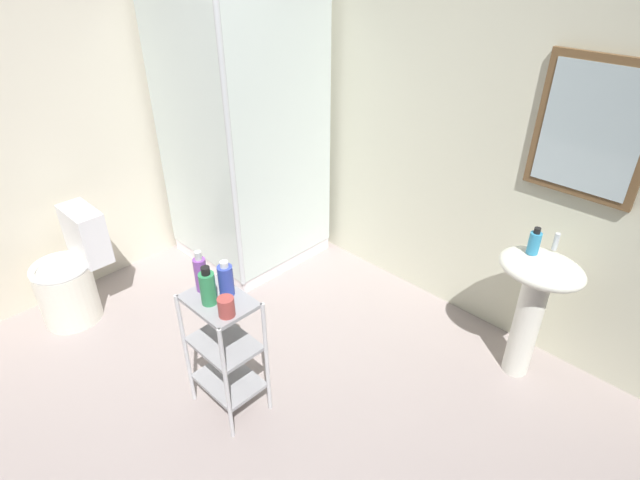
# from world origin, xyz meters

# --- Properties ---
(ground_plane) EXTENTS (4.20, 4.20, 0.02)m
(ground_plane) POSITION_xyz_m (0.00, 0.00, -0.01)
(ground_plane) COLOR #A0928F
(wall_back) EXTENTS (4.20, 0.14, 2.50)m
(wall_back) POSITION_xyz_m (0.01, 1.85, 1.25)
(wall_back) COLOR beige
(wall_back) RESTS_ON ground_plane
(wall_left) EXTENTS (0.10, 4.20, 2.50)m
(wall_left) POSITION_xyz_m (-1.85, 0.00, 1.25)
(wall_left) COLOR beige
(wall_left) RESTS_ON ground_plane
(shower_stall) EXTENTS (0.92, 0.92, 2.00)m
(shower_stall) POSITION_xyz_m (-1.20, 1.18, 0.46)
(shower_stall) COLOR white
(shower_stall) RESTS_ON ground_plane
(pedestal_sink) EXTENTS (0.46, 0.37, 0.81)m
(pedestal_sink) POSITION_xyz_m (0.93, 1.52, 0.58)
(pedestal_sink) COLOR white
(pedestal_sink) RESTS_ON ground_plane
(sink_faucet) EXTENTS (0.03, 0.03, 0.10)m
(sink_faucet) POSITION_xyz_m (0.93, 1.64, 0.86)
(sink_faucet) COLOR silver
(sink_faucet) RESTS_ON pedestal_sink
(toilet) EXTENTS (0.37, 0.49, 0.76)m
(toilet) POSITION_xyz_m (-1.48, -0.10, 0.31)
(toilet) COLOR white
(toilet) RESTS_ON ground_plane
(storage_cart) EXTENTS (0.38, 0.28, 0.74)m
(storage_cart) POSITION_xyz_m (-0.10, 0.15, 0.44)
(storage_cart) COLOR silver
(storage_cart) RESTS_ON ground_plane
(hand_soap_bottle) EXTENTS (0.06, 0.06, 0.15)m
(hand_soap_bottle) POSITION_xyz_m (0.86, 1.52, 0.88)
(hand_soap_bottle) COLOR #389ED1
(hand_soap_bottle) RESTS_ON pedestal_sink
(conditioner_bottle_purple) EXTENTS (0.06, 0.06, 0.23)m
(conditioner_bottle_purple) POSITION_xyz_m (-0.22, 0.15, 0.84)
(conditioner_bottle_purple) COLOR purple
(conditioner_bottle_purple) RESTS_ON storage_cart
(body_wash_bottle_green) EXTENTS (0.08, 0.08, 0.21)m
(body_wash_bottle_green) POSITION_xyz_m (-0.11, 0.11, 0.83)
(body_wash_bottle_green) COLOR #329155
(body_wash_bottle_green) RESTS_ON storage_cart
(shampoo_bottle_blue) EXTENTS (0.08, 0.08, 0.19)m
(shampoo_bottle_blue) POSITION_xyz_m (-0.10, 0.21, 0.83)
(shampoo_bottle_blue) COLOR #3548B7
(shampoo_bottle_blue) RESTS_ON storage_cart
(rinse_cup) EXTENTS (0.08, 0.08, 0.10)m
(rinse_cup) POSITION_xyz_m (0.03, 0.11, 0.79)
(rinse_cup) COLOR #B24742
(rinse_cup) RESTS_ON storage_cart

